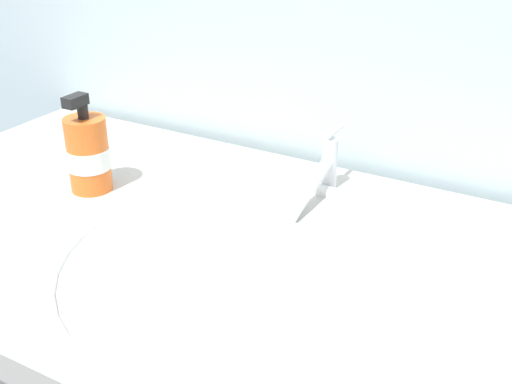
# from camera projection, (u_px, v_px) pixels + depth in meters

# --- Properties ---
(sink_basin) EXTENTS (0.50, 0.50, 0.10)m
(sink_basin) POSITION_uv_depth(u_px,v_px,m) (244.00, 288.00, 0.80)
(sink_basin) COLOR white
(sink_basin) RESTS_ON vanity_counter
(faucet) EXTENTS (0.02, 0.17, 0.09)m
(faucet) POSITION_uv_depth(u_px,v_px,m) (321.00, 173.00, 0.95)
(faucet) COLOR silver
(faucet) RESTS_ON sink_basin
(soap_dispenser) EXTENTS (0.06, 0.06, 0.15)m
(soap_dispenser) POSITION_uv_depth(u_px,v_px,m) (88.00, 154.00, 0.96)
(soap_dispenser) COLOR orange
(soap_dispenser) RESTS_ON vanity_counter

